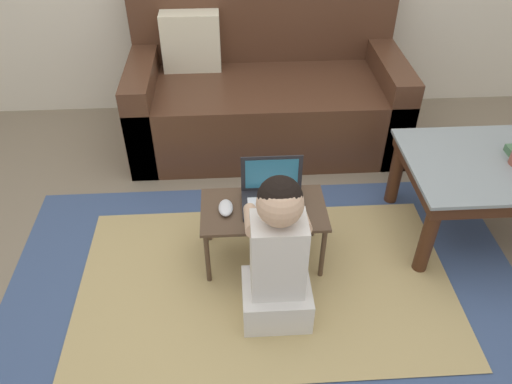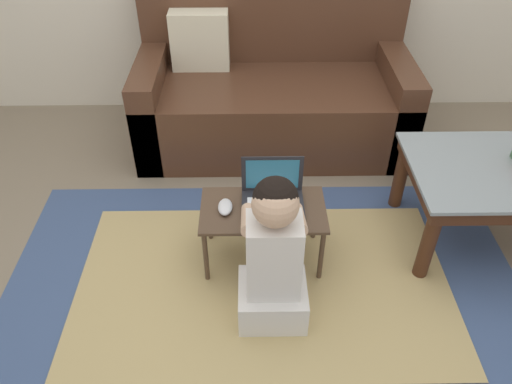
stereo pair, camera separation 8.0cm
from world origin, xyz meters
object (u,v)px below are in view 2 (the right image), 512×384
couch (272,92)px  person_seated (274,258)px  laptop_desk (263,215)px  laptop (273,197)px  computer_mouse (225,207)px  coffee_table (498,180)px

couch → person_seated: couch is taller
laptop_desk → laptop: laptop is taller
couch → computer_mouse: size_ratio=14.57×
couch → laptop_desk: 1.16m
couch → laptop_desk: couch is taller
couch → coffee_table: 1.46m
computer_mouse → person_seated: (0.21, -0.34, 0.01)m
couch → laptop: 1.12m
computer_mouse → person_seated: person_seated is taller
coffee_table → laptop_desk: bearing=-172.9°
couch → laptop: (-0.04, -1.12, 0.05)m
coffee_table → laptop: laptop is taller
laptop_desk → computer_mouse: computer_mouse is taller
coffee_table → laptop: bearing=-174.5°
coffee_table → person_seated: person_seated is taller
coffee_table → computer_mouse: 1.32m
couch → laptop: bearing=-92.1°
coffee_table → computer_mouse: size_ratio=7.51×
couch → computer_mouse: bearing=-102.7°
laptop → person_seated: 0.38m
laptop_desk → person_seated: 0.35m
coffee_table → laptop_desk: 1.15m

